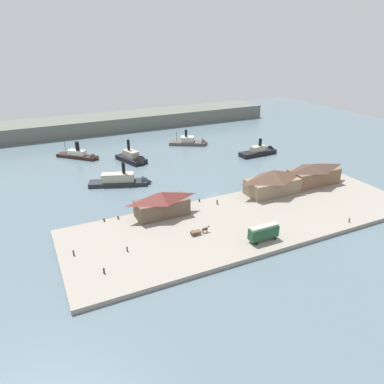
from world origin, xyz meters
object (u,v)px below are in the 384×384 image
object	(u,v)px
ferry_departing_north	(81,155)
street_tram	(264,232)
ferry_shed_customs_shed	(314,174)
pedestrian_walking_west	(349,220)
pedestrian_near_east_shed	(127,249)
ferry_shed_east_terminal	(162,204)
mooring_post_center_west	(199,200)
ferry_mid_harbor	(134,159)
horse_cart	(199,231)
ferry_outer_harbor	(193,142)
mooring_post_west	(118,218)
ferry_near_quay	(125,181)
ferry_shed_central_terminal	(272,182)
pedestrian_standing_center	(74,253)
ferry_moored_east	(261,151)
pedestrian_near_cart	(217,202)
pedestrian_at_waters_edge	(104,271)
mooring_post_center_east	(104,220)

from	to	relation	value
ferry_departing_north	street_tram	bearing A→B (deg)	-72.23
ferry_shed_customs_shed	pedestrian_walking_west	bearing A→B (deg)	-112.31
pedestrian_near_east_shed	ferry_shed_east_terminal	bearing A→B (deg)	43.73
pedestrian_walking_west	mooring_post_center_west	size ratio (longest dim) A/B	1.70
ferry_shed_east_terminal	pedestrian_walking_west	world-z (taller)	ferry_shed_east_terminal
ferry_shed_customs_shed	ferry_mid_harbor	bearing A→B (deg)	132.81
ferry_shed_east_terminal	ferry_mid_harbor	xyz separation A→B (m)	(8.14, 54.96, -3.53)
horse_cart	ferry_outer_harbor	world-z (taller)	ferry_outer_harbor
horse_cart	mooring_post_west	size ratio (longest dim) A/B	6.35
ferry_near_quay	ferry_shed_east_terminal	bearing A→B (deg)	-85.03
horse_cart	mooring_post_west	bearing A→B (deg)	134.28
ferry_shed_central_terminal	pedestrian_standing_center	world-z (taller)	ferry_shed_central_terminal
pedestrian_standing_center	ferry_near_quay	world-z (taller)	ferry_near_quay
ferry_shed_east_terminal	ferry_outer_harbor	world-z (taller)	ferry_shed_east_terminal
ferry_shed_east_terminal	ferry_moored_east	size ratio (longest dim) A/B	0.81
ferry_shed_central_terminal	mooring_post_west	size ratio (longest dim) A/B	20.84
pedestrian_near_east_shed	ferry_moored_east	size ratio (longest dim) A/B	0.08
ferry_outer_harbor	pedestrian_standing_center	bearing A→B (deg)	-132.20
street_tram	ferry_near_quay	bearing A→B (deg)	110.94
pedestrian_near_cart	ferry_moored_east	world-z (taller)	ferry_moored_east
ferry_departing_north	horse_cart	bearing A→B (deg)	-78.84
pedestrian_walking_west	ferry_outer_harbor	distance (m)	97.04
pedestrian_near_cart	ferry_mid_harbor	world-z (taller)	ferry_mid_harbor
street_tram	pedestrian_near_east_shed	world-z (taller)	street_tram
ferry_shed_customs_shed	horse_cart	world-z (taller)	ferry_shed_customs_shed
mooring_post_center_west	mooring_post_west	size ratio (longest dim) A/B	1.00
pedestrian_walking_west	ferry_near_quay	xyz separation A→B (m)	(-51.10, 59.99, -0.25)
pedestrian_walking_west	ferry_near_quay	world-z (taller)	ferry_near_quay
pedestrian_walking_west	pedestrian_at_waters_edge	world-z (taller)	pedestrian_at_waters_edge
ferry_shed_east_terminal	street_tram	world-z (taller)	ferry_shed_east_terminal
pedestrian_standing_center	horse_cart	bearing A→B (deg)	-7.27
street_tram	pedestrian_standing_center	distance (m)	49.73
pedestrian_standing_center	mooring_post_center_east	xyz separation A→B (m)	(11.16, 14.63, -0.33)
pedestrian_at_waters_edge	ferry_shed_east_terminal	bearing A→B (deg)	43.08
mooring_post_center_east	ferry_shed_customs_shed	bearing A→B (deg)	-3.37
pedestrian_near_cart	pedestrian_standing_center	bearing A→B (deg)	-167.82
pedestrian_near_cart	ferry_moored_east	distance (m)	61.76
street_tram	horse_cart	xyz separation A→B (m)	(-13.96, 10.61, -1.69)
ferry_shed_central_terminal	ferry_outer_harbor	world-z (taller)	ferry_shed_central_terminal
mooring_post_center_east	ferry_outer_harbor	distance (m)	88.80
ferry_departing_north	ferry_mid_harbor	distance (m)	25.27
ferry_outer_harbor	street_tram	bearing A→B (deg)	-104.60
horse_cart	ferry_departing_north	world-z (taller)	ferry_departing_north
ferry_shed_central_terminal	ferry_departing_north	bearing A→B (deg)	126.22
ferry_shed_customs_shed	street_tram	size ratio (longest dim) A/B	2.27
ferry_shed_central_terminal	ferry_outer_harbor	bearing A→B (deg)	87.56
ferry_shed_customs_shed	mooring_post_center_west	xyz separation A→B (m)	(-45.01, 4.38, -3.53)
street_tram	mooring_post_center_east	xyz separation A→B (m)	(-36.25, 29.50, -2.17)
pedestrian_near_cart	mooring_post_west	world-z (taller)	pedestrian_near_cart
ferry_outer_harbor	ferry_near_quay	xyz separation A→B (m)	(-46.46, -36.94, 0.38)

